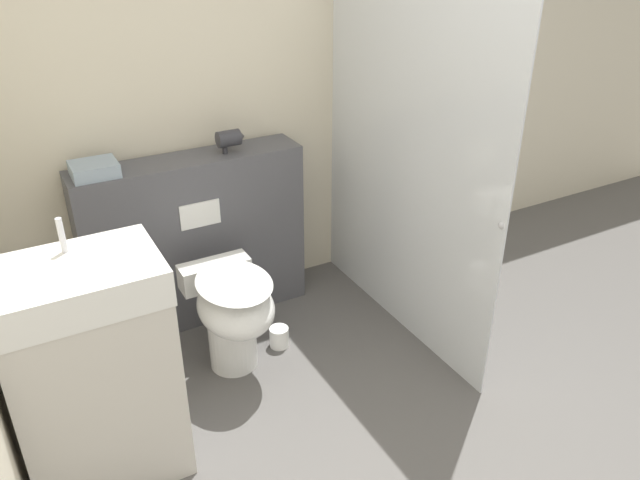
{
  "coord_description": "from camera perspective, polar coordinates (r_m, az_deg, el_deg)",
  "views": [
    {
      "loc": [
        -1.26,
        -1.37,
        2.14
      ],
      "look_at": [
        0.11,
        1.1,
        0.64
      ],
      "focal_mm": 35.0,
      "sensor_mm": 36.0,
      "label": 1
    }
  ],
  "objects": [
    {
      "name": "folded_towel",
      "position": [
        3.26,
        -19.94,
        6.11
      ],
      "size": [
        0.22,
        0.19,
        0.07
      ],
      "color": "#8C9EAD",
      "rests_on": "partition_panel"
    },
    {
      "name": "toilet",
      "position": [
        3.18,
        -7.99,
        -6.42
      ],
      "size": [
        0.37,
        0.59,
        0.56
      ],
      "color": "white",
      "rests_on": "ground_plane"
    },
    {
      "name": "wall_back",
      "position": [
        3.59,
        -7.64,
        13.41
      ],
      "size": [
        8.0,
        0.06,
        2.5
      ],
      "color": "beige",
      "rests_on": "ground_plane"
    },
    {
      "name": "spare_toilet_roll",
      "position": [
        3.48,
        -3.76,
        -8.83
      ],
      "size": [
        0.11,
        0.11,
        0.11
      ],
      "color": "white",
      "rests_on": "ground_plane"
    },
    {
      "name": "partition_panel",
      "position": [
        3.58,
        -11.29,
        -0.0
      ],
      "size": [
        1.24,
        0.27,
        0.98
      ],
      "color": "#4C4C51",
      "rests_on": "ground_plane"
    },
    {
      "name": "hair_drier",
      "position": [
        3.4,
        -8.21,
        9.17
      ],
      "size": [
        0.15,
        0.09,
        0.12
      ],
      "color": "#2D2D33",
      "rests_on": "partition_panel"
    },
    {
      "name": "shower_glass",
      "position": [
        3.3,
        7.78,
        6.89
      ],
      "size": [
        0.04,
        1.5,
        1.93
      ],
      "color": "silver",
      "rests_on": "ground_plane"
    },
    {
      "name": "sink_vanity",
      "position": [
        2.68,
        -19.93,
        -11.5
      ],
      "size": [
        0.62,
        0.43,
        1.15
      ],
      "color": "beige",
      "rests_on": "ground_plane"
    }
  ]
}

